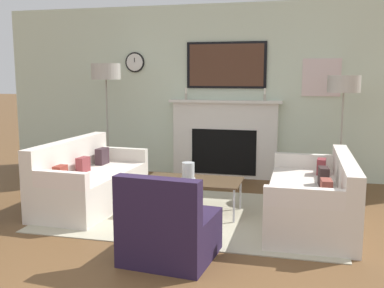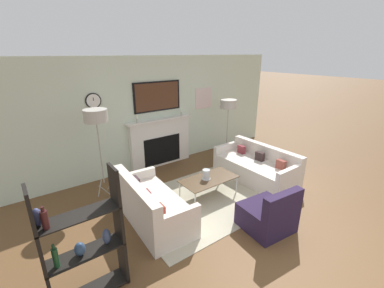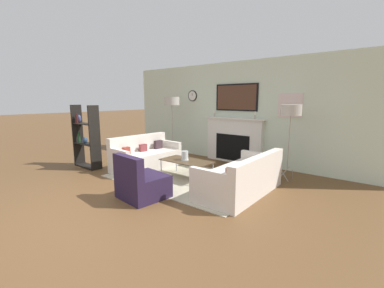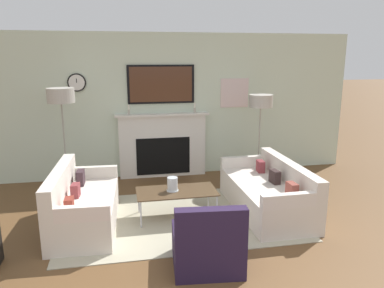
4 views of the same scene
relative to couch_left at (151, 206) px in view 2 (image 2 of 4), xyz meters
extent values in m
plane|color=brown|center=(1.34, -2.12, -0.29)|extent=(60.00, 60.00, 0.00)
cube|color=silver|center=(1.34, 2.12, 1.06)|extent=(7.53, 0.07, 2.70)
cube|color=silver|center=(1.34, 2.00, 0.30)|extent=(1.64, 0.16, 1.18)
cube|color=black|center=(1.34, 1.92, 0.12)|extent=(1.02, 0.01, 0.71)
cube|color=silver|center=(1.34, 1.98, 0.91)|extent=(1.76, 0.22, 0.04)
cylinder|color=#B2AD9E|center=(0.73, 1.95, 0.98)|extent=(0.04, 0.04, 0.10)
cylinder|color=white|center=(0.73, 1.95, 1.08)|extent=(0.03, 0.03, 0.09)
cylinder|color=#B2AD9E|center=(1.96, 1.95, 0.98)|extent=(0.04, 0.04, 0.10)
cylinder|color=white|center=(1.96, 1.95, 1.08)|extent=(0.03, 0.03, 0.09)
cube|color=black|center=(1.34, 2.07, 1.47)|extent=(1.25, 0.04, 0.72)
cube|color=#4C2D1E|center=(1.34, 2.05, 1.47)|extent=(1.16, 0.01, 0.64)
cylinder|color=black|center=(-0.17, 2.07, 1.52)|extent=(0.32, 0.02, 0.32)
cylinder|color=silver|center=(-0.17, 2.05, 1.52)|extent=(0.28, 0.00, 0.28)
cube|color=black|center=(-0.17, 2.05, 1.56)|extent=(0.01, 0.00, 0.07)
cube|color=beige|center=(2.78, 2.07, 1.28)|extent=(0.56, 0.02, 0.56)
cube|color=#ADA68D|center=(1.34, 0.00, -0.29)|extent=(3.30, 2.10, 0.01)
cube|color=silver|center=(0.05, 0.00, -0.08)|extent=(0.87, 1.71, 0.43)
cube|color=silver|center=(-0.27, 0.01, 0.33)|extent=(0.25, 1.68, 0.39)
cube|color=silver|center=(0.09, 0.78, 0.23)|extent=(0.79, 0.14, 0.18)
cube|color=beige|center=(0.01, -0.79, 0.23)|extent=(0.79, 0.14, 0.18)
cube|color=#39272D|center=(-0.05, 0.49, 0.25)|extent=(0.11, 0.22, 0.21)
cube|color=brown|center=(-0.07, 0.00, 0.23)|extent=(0.12, 0.19, 0.18)
cube|color=maroon|center=(-0.10, -0.49, 0.23)|extent=(0.10, 0.17, 0.17)
cube|color=silver|center=(2.64, 0.00, -0.07)|extent=(0.88, 1.89, 0.44)
cube|color=silver|center=(3.00, 0.00, 0.30)|extent=(0.17, 1.88, 0.31)
cube|color=silver|center=(2.65, -0.89, 0.23)|extent=(0.87, 0.11, 0.18)
cube|color=silver|center=(2.64, 0.89, 0.23)|extent=(0.87, 0.11, 0.18)
cube|color=brown|center=(2.78, -0.56, 0.24)|extent=(0.11, 0.20, 0.19)
cube|color=#332423|center=(2.77, 0.00, 0.24)|extent=(0.12, 0.20, 0.20)
cube|color=brown|center=(2.77, 0.56, 0.24)|extent=(0.11, 0.19, 0.19)
cube|color=#261A35|center=(1.44, -1.27, -0.09)|extent=(0.81, 0.79, 0.40)
cube|color=#261A35|center=(1.41, -1.57, 0.30)|extent=(0.75, 0.21, 0.39)
cube|color=#4C3823|center=(1.31, 0.04, 0.10)|extent=(1.14, 0.59, 0.02)
cylinder|color=#B7B7BC|center=(0.78, -0.21, -0.10)|extent=(0.02, 0.02, 0.39)
cylinder|color=#B7B7BC|center=(1.84, -0.21, -0.10)|extent=(0.02, 0.02, 0.39)
cylinder|color=#B7B7BC|center=(0.78, 0.30, -0.10)|extent=(0.02, 0.02, 0.39)
cylinder|color=#B7B7BC|center=(1.84, 0.30, -0.10)|extent=(0.02, 0.02, 0.39)
cylinder|color=silver|center=(1.25, 0.06, 0.21)|extent=(0.15, 0.15, 0.20)
cylinder|color=silver|center=(1.25, 0.06, 0.16)|extent=(0.08, 0.08, 0.11)
cylinder|color=silver|center=(1.25, 0.06, 0.11)|extent=(0.17, 0.17, 0.01)
cylinder|color=#9E998E|center=(-0.25, 1.39, -0.15)|extent=(0.09, 0.23, 0.29)
cylinder|color=#9E998E|center=(-0.43, 1.43, -0.15)|extent=(0.17, 0.19, 0.29)
cylinder|color=#9E998E|center=(-0.38, 1.25, -0.15)|extent=(0.23, 0.07, 0.29)
cylinder|color=#9E998E|center=(-0.35, 1.36, 0.62)|extent=(0.02, 0.02, 1.27)
cylinder|color=#B2ADA3|center=(-0.35, 1.36, 1.37)|extent=(0.43, 0.43, 0.24)
cylinder|color=#9E998E|center=(3.15, 1.39, -0.17)|extent=(0.09, 0.23, 0.26)
cylinder|color=#9E998E|center=(2.96, 1.43, -0.17)|extent=(0.17, 0.19, 0.26)
cylinder|color=#9E998E|center=(3.02, 1.25, -0.17)|extent=(0.23, 0.07, 0.26)
cylinder|color=#9E998E|center=(3.04, 1.36, 0.52)|extent=(0.02, 0.02, 1.13)
cylinder|color=#B2ADA3|center=(3.04, 1.36, 1.20)|extent=(0.43, 0.43, 0.22)
cube|color=black|center=(-1.68, -0.83, 0.49)|extent=(0.04, 0.28, 1.57)
cube|color=black|center=(-0.85, -0.83, 0.49)|extent=(0.04, 0.28, 1.57)
cube|color=black|center=(-1.26, -0.83, 0.31)|extent=(0.87, 0.28, 0.01)
cube|color=black|center=(-1.26, -0.83, 0.82)|extent=(0.87, 0.28, 0.02)
ellipsoid|color=#3A486E|center=(-1.01, -0.83, 0.42)|extent=(0.09, 0.09, 0.21)
cylinder|color=#194223|center=(-1.56, -0.86, 0.43)|extent=(0.06, 0.06, 0.23)
cylinder|color=#194223|center=(-1.56, -0.86, 0.58)|extent=(0.03, 0.03, 0.06)
ellipsoid|color=#3B4270|center=(-1.63, -0.78, 0.92)|extent=(0.10, 0.10, 0.20)
ellipsoid|color=navy|center=(-1.31, -0.84, 0.40)|extent=(0.12, 0.12, 0.16)
cylinder|color=#3D1919|center=(-1.58, -0.87, 0.92)|extent=(0.07, 0.07, 0.20)
cylinder|color=#3D1919|center=(-1.58, -0.87, 1.05)|extent=(0.03, 0.03, 0.05)
camera|label=1|loc=(2.54, -4.92, 1.33)|focal=42.00mm
camera|label=2|loc=(-1.67, -3.43, 2.47)|focal=24.00mm
camera|label=3|loc=(4.83, -4.08, 1.43)|focal=24.00mm
camera|label=4|loc=(0.54, -4.94, 1.99)|focal=35.00mm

